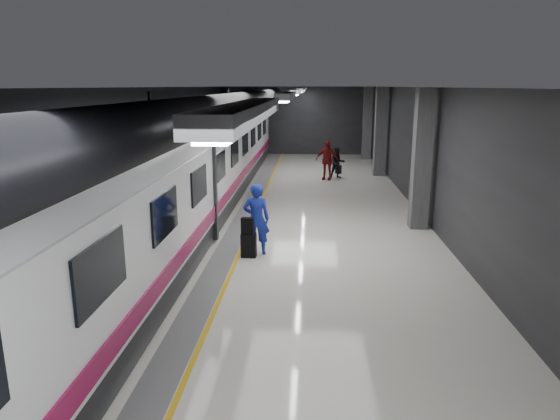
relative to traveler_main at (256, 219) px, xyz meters
name	(u,v)px	position (x,y,z in m)	size (l,w,h in m)	color
ground	(276,243)	(0.46, 0.97, -1.00)	(40.00, 40.00, 0.00)	silver
platform_hall	(268,121)	(0.18, 1.92, 2.54)	(10.02, 40.02, 4.51)	black
train	(164,173)	(-2.78, 0.97, 1.07)	(3.05, 38.00, 4.05)	black
traveler_main	(256,219)	(0.00, 0.00, 0.00)	(0.73, 0.48, 1.99)	#1639A9
suitcase_main	(249,245)	(-0.19, -0.28, -0.67)	(0.41, 0.26, 0.66)	black
shoulder_bag	(248,226)	(-0.21, -0.28, -0.11)	(0.33, 0.18, 0.44)	black
traveler_far_a	(337,163)	(2.83, 11.96, -0.22)	(0.76, 0.59, 1.56)	black
traveler_far_b	(327,160)	(2.27, 11.47, -0.02)	(1.14, 0.48, 1.95)	maroon
suitcase_far	(338,169)	(2.96, 13.28, -0.77)	(0.30, 0.20, 0.45)	black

